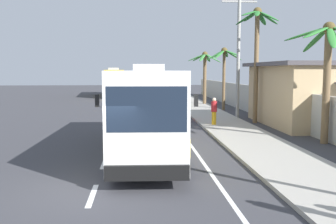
{
  "coord_description": "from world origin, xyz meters",
  "views": [
    {
      "loc": [
        1.3,
        -11.23,
        3.49
      ],
      "look_at": [
        2.59,
        5.13,
        1.7
      ],
      "focal_mm": 40.9,
      "sensor_mm": 36.0,
      "label": 1
    }
  ],
  "objects_px": {
    "palm_second": "(224,63)",
    "palm_third": "(257,41)",
    "coach_bus_foreground": "(149,106)",
    "palm_fourth": "(205,68)",
    "pedestrian_far_walk": "(214,110)",
    "utility_pole_mid": "(239,47)",
    "motorcycle_beside_bus": "(182,111)",
    "palm_nearest": "(328,58)",
    "coach_bus_far_lane": "(113,81)"
  },
  "relations": [
    {
      "from": "palm_second",
      "to": "palm_third",
      "type": "relative_size",
      "value": 0.72
    },
    {
      "from": "coach_bus_foreground",
      "to": "palm_fourth",
      "type": "height_order",
      "value": "palm_fourth"
    },
    {
      "from": "pedestrian_far_walk",
      "to": "utility_pole_mid",
      "type": "bearing_deg",
      "value": -0.58
    },
    {
      "from": "motorcycle_beside_bus",
      "to": "palm_fourth",
      "type": "height_order",
      "value": "palm_fourth"
    },
    {
      "from": "palm_nearest",
      "to": "palm_third",
      "type": "distance_m",
      "value": 7.55
    },
    {
      "from": "motorcycle_beside_bus",
      "to": "utility_pole_mid",
      "type": "xyz_separation_m",
      "value": [
        4.1,
        0.63,
        4.53
      ]
    },
    {
      "from": "palm_nearest",
      "to": "palm_second",
      "type": "height_order",
      "value": "palm_nearest"
    },
    {
      "from": "coach_bus_foreground",
      "to": "palm_second",
      "type": "height_order",
      "value": "palm_second"
    },
    {
      "from": "utility_pole_mid",
      "to": "palm_third",
      "type": "xyz_separation_m",
      "value": [
        0.62,
        -2.21,
        0.23
      ]
    },
    {
      "from": "motorcycle_beside_bus",
      "to": "palm_fourth",
      "type": "xyz_separation_m",
      "value": [
        3.64,
        11.71,
        3.11
      ]
    },
    {
      "from": "palm_second",
      "to": "palm_third",
      "type": "height_order",
      "value": "palm_third"
    },
    {
      "from": "coach_bus_foreground",
      "to": "utility_pole_mid",
      "type": "height_order",
      "value": "utility_pole_mid"
    },
    {
      "from": "palm_second",
      "to": "palm_fourth",
      "type": "bearing_deg",
      "value": 99.54
    },
    {
      "from": "palm_second",
      "to": "palm_nearest",
      "type": "bearing_deg",
      "value": -85.0
    },
    {
      "from": "motorcycle_beside_bus",
      "to": "palm_third",
      "type": "relative_size",
      "value": 0.26
    },
    {
      "from": "pedestrian_far_walk",
      "to": "utility_pole_mid",
      "type": "height_order",
      "value": "utility_pole_mid"
    },
    {
      "from": "palm_nearest",
      "to": "palm_third",
      "type": "bearing_deg",
      "value": 98.63
    },
    {
      "from": "coach_bus_foreground",
      "to": "pedestrian_far_walk",
      "type": "distance_m",
      "value": 8.09
    },
    {
      "from": "utility_pole_mid",
      "to": "palm_fourth",
      "type": "xyz_separation_m",
      "value": [
        -0.47,
        11.07,
        -1.42
      ]
    },
    {
      "from": "pedestrian_far_walk",
      "to": "palm_second",
      "type": "height_order",
      "value": "palm_second"
    },
    {
      "from": "utility_pole_mid",
      "to": "palm_third",
      "type": "height_order",
      "value": "utility_pole_mid"
    },
    {
      "from": "pedestrian_far_walk",
      "to": "utility_pole_mid",
      "type": "xyz_separation_m",
      "value": [
        2.46,
        3.75,
        4.14
      ]
    },
    {
      "from": "utility_pole_mid",
      "to": "palm_nearest",
      "type": "xyz_separation_m",
      "value": [
        1.73,
        -9.56,
        -1.08
      ]
    },
    {
      "from": "pedestrian_far_walk",
      "to": "palm_third",
      "type": "xyz_separation_m",
      "value": [
        3.08,
        1.54,
        4.37
      ]
    },
    {
      "from": "coach_bus_far_lane",
      "to": "motorcycle_beside_bus",
      "type": "relative_size",
      "value": 6.03
    },
    {
      "from": "utility_pole_mid",
      "to": "palm_fourth",
      "type": "bearing_deg",
      "value": 92.4
    },
    {
      "from": "palm_nearest",
      "to": "palm_second",
      "type": "relative_size",
      "value": 1.05
    },
    {
      "from": "utility_pole_mid",
      "to": "coach_bus_foreground",
      "type": "bearing_deg",
      "value": -122.26
    },
    {
      "from": "pedestrian_far_walk",
      "to": "palm_second",
      "type": "bearing_deg",
      "value": 16.85
    },
    {
      "from": "pedestrian_far_walk",
      "to": "palm_fourth",
      "type": "bearing_deg",
      "value": 25.03
    },
    {
      "from": "pedestrian_far_walk",
      "to": "palm_fourth",
      "type": "relative_size",
      "value": 0.31
    },
    {
      "from": "palm_third",
      "to": "coach_bus_far_lane",
      "type": "bearing_deg",
      "value": 111.79
    },
    {
      "from": "palm_nearest",
      "to": "utility_pole_mid",
      "type": "bearing_deg",
      "value": 100.28
    },
    {
      "from": "coach_bus_foreground",
      "to": "motorcycle_beside_bus",
      "type": "xyz_separation_m",
      "value": [
        2.57,
        9.95,
        -1.32
      ]
    },
    {
      "from": "motorcycle_beside_bus",
      "to": "palm_fourth",
      "type": "relative_size",
      "value": 0.37
    },
    {
      "from": "motorcycle_beside_bus",
      "to": "coach_bus_foreground",
      "type": "bearing_deg",
      "value": -104.51
    },
    {
      "from": "motorcycle_beside_bus",
      "to": "pedestrian_far_walk",
      "type": "relative_size",
      "value": 1.17
    },
    {
      "from": "coach_bus_foreground",
      "to": "palm_third",
      "type": "height_order",
      "value": "palm_third"
    },
    {
      "from": "utility_pole_mid",
      "to": "palm_third",
      "type": "relative_size",
      "value": 1.31
    },
    {
      "from": "palm_third",
      "to": "palm_fourth",
      "type": "xyz_separation_m",
      "value": [
        -1.08,
        13.28,
        -1.65
      ]
    },
    {
      "from": "coach_bus_foreground",
      "to": "pedestrian_far_walk",
      "type": "bearing_deg",
      "value": 58.31
    },
    {
      "from": "coach_bus_far_lane",
      "to": "motorcycle_beside_bus",
      "type": "distance_m",
      "value": 26.97
    },
    {
      "from": "utility_pole_mid",
      "to": "palm_fourth",
      "type": "height_order",
      "value": "utility_pole_mid"
    },
    {
      "from": "coach_bus_far_lane",
      "to": "pedestrian_far_walk",
      "type": "height_order",
      "value": "coach_bus_far_lane"
    },
    {
      "from": "palm_nearest",
      "to": "coach_bus_foreground",
      "type": "bearing_deg",
      "value": -173.08
    },
    {
      "from": "motorcycle_beside_bus",
      "to": "palm_third",
      "type": "height_order",
      "value": "palm_third"
    },
    {
      "from": "palm_nearest",
      "to": "palm_fourth",
      "type": "distance_m",
      "value": 20.75
    },
    {
      "from": "utility_pole_mid",
      "to": "palm_second",
      "type": "distance_m",
      "value": 6.28
    },
    {
      "from": "coach_bus_foreground",
      "to": "coach_bus_far_lane",
      "type": "relative_size",
      "value": 0.98
    },
    {
      "from": "coach_bus_far_lane",
      "to": "palm_third",
      "type": "xyz_separation_m",
      "value": [
        11.09,
        -27.75,
        3.41
      ]
    }
  ]
}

